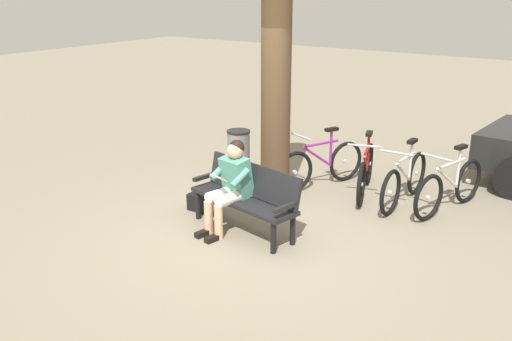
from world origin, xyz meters
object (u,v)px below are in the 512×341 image
bicycle_black (366,172)px  person_reading (231,182)px  bench (247,193)px  litter_bin (239,157)px  bicycle_blue (404,180)px  handbag (198,203)px  bicycle_red (449,187)px  tree_trunk (276,66)px  bicycle_green (321,165)px

bicycle_black → person_reading: bearing=-39.4°
bench → litter_bin: (1.18, -1.41, -0.07)m
litter_bin → bicycle_blue: size_ratio=0.52×
bench → litter_bin: size_ratio=1.92×
bench → litter_bin: bench is taller
handbag → bicycle_red: size_ratio=0.18×
tree_trunk → litter_bin: 1.75m
person_reading → bicycle_black: bearing=-100.6°
bench → bicycle_black: 2.21m
handbag → tree_trunk: tree_trunk is taller
person_reading → bicycle_blue: size_ratio=0.71×
bicycle_red → tree_trunk: bearing=-53.8°
bicycle_black → bicycle_blue: bearing=67.8°
person_reading → bicycle_red: (-2.14, -2.26, -0.31)m
bicycle_red → bicycle_black: bearing=-73.2°
bicycle_green → tree_trunk: bearing=-2.2°
bench → bicycle_red: bearing=-121.6°
bicycle_red → bicycle_green: (1.97, 0.14, 0.00)m
bicycle_blue → bicycle_green: 1.34m
tree_trunk → bicycle_blue: 2.49m
handbag → tree_trunk: bearing=-118.0°
bicycle_black → bench: bearing=-36.7°
tree_trunk → litter_bin: size_ratio=4.55×
bicycle_blue → bicycle_green: same height
person_reading → bench: bearing=-130.0°
person_reading → tree_trunk: (0.19, -1.34, 1.31)m
person_reading → handbag: person_reading is taller
bicycle_green → bicycle_red: bearing=116.9°
litter_bin → handbag: bearing=100.2°
bench → bicycle_black: size_ratio=1.03×
bench → bicycle_green: bicycle_green is taller
bicycle_black → bicycle_red: bearing=74.5°
bicycle_green → handbag: bearing=-3.9°
person_reading → bicycle_blue: person_reading is taller
bicycle_red → bicycle_green: size_ratio=1.04×
tree_trunk → bicycle_black: size_ratio=2.43×
bench → bicycle_black: (-0.72, -2.08, -0.15)m
tree_trunk → bicycle_green: tree_trunk is taller
litter_bin → bicycle_black: bearing=-160.4°
tree_trunk → handbag: bearing=62.0°
tree_trunk → bicycle_red: (-2.33, -0.91, -1.61)m
litter_bin → person_reading: bearing=123.2°
tree_trunk → litter_bin: (0.82, -0.20, -1.54)m
bicycle_black → handbag: bearing=-57.6°
person_reading → handbag: size_ratio=4.00×
person_reading → litter_bin: person_reading is taller
bench → bicycle_black: bicycle_black is taller
litter_bin → bicycle_green: 1.32m
handbag → litter_bin: (0.23, -1.30, 0.31)m
bicycle_black → bicycle_green: bearing=-100.1°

